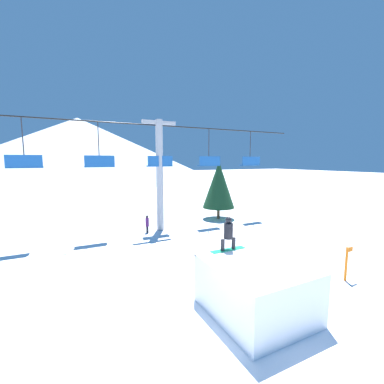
# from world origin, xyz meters

# --- Properties ---
(ground_plane) EXTENTS (220.00, 220.00, 0.00)m
(ground_plane) POSITION_xyz_m (0.00, 0.00, 0.00)
(ground_plane) COLOR white
(mountain_ridge) EXTENTS (76.21, 76.21, 17.12)m
(mountain_ridge) POSITION_xyz_m (0.00, 76.78, 8.56)
(mountain_ridge) COLOR silver
(mountain_ridge) RESTS_ON ground_plane
(snow_ramp) EXTENTS (2.82, 3.23, 1.70)m
(snow_ramp) POSITION_xyz_m (1.01, 0.58, 0.85)
(snow_ramp) COLOR white
(snow_ramp) RESTS_ON ground_plane
(snowboarder) EXTENTS (1.38, 0.33, 1.25)m
(snowboarder) POSITION_xyz_m (0.90, 2.00, 2.32)
(snowboarder) COLOR #1E9E6B
(snowboarder) RESTS_ON snow_ramp
(chairlift) EXTENTS (23.49, 0.50, 7.78)m
(chairlift) POSITION_xyz_m (1.68, 11.60, 4.50)
(chairlift) COLOR #9E9EA3
(chairlift) RESTS_ON ground_plane
(pine_tree_near) EXTENTS (2.72, 2.72, 4.94)m
(pine_tree_near) POSITION_xyz_m (7.34, 12.76, 2.95)
(pine_tree_near) COLOR #4C3823
(pine_tree_near) RESTS_ON ground_plane
(trail_marker) EXTENTS (0.41, 0.10, 1.44)m
(trail_marker) POSITION_xyz_m (5.92, 0.67, 0.77)
(trail_marker) COLOR orange
(trail_marker) RESTS_ON ground_plane
(distant_skier) EXTENTS (0.24, 0.24, 1.23)m
(distant_skier) POSITION_xyz_m (0.61, 11.32, 0.67)
(distant_skier) COLOR black
(distant_skier) RESTS_ON ground_plane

